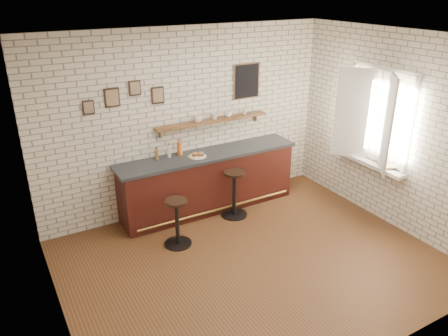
{
  "coord_description": "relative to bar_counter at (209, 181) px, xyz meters",
  "views": [
    {
      "loc": [
        -2.86,
        -4.2,
        3.59
      ],
      "look_at": [
        0.05,
        0.9,
        1.08
      ],
      "focal_mm": 35.0,
      "sensor_mm": 36.0,
      "label": 1
    }
  ],
  "objects": [
    {
      "name": "ground",
      "position": [
        -0.21,
        -1.7,
        -0.51
      ],
      "size": [
        5.0,
        5.0,
        0.0
      ],
      "primitive_type": "plane",
      "color": "brown",
      "rests_on": "ground"
    },
    {
      "name": "bar_counter",
      "position": [
        0.0,
        0.0,
        0.0
      ],
      "size": [
        3.1,
        0.65,
        1.01
      ],
      "color": "#401611",
      "rests_on": "ground"
    },
    {
      "name": "sandwich_plate",
      "position": [
        -0.22,
        -0.05,
        0.51
      ],
      "size": [
        0.28,
        0.28,
        0.01
      ],
      "primitive_type": "cylinder",
      "color": "white",
      "rests_on": "bar_counter"
    },
    {
      "name": "ciabatta_sandwich",
      "position": [
        -0.21,
        -0.05,
        0.55
      ],
      "size": [
        0.2,
        0.14,
        0.06
      ],
      "color": "tan",
      "rests_on": "sandwich_plate"
    },
    {
      "name": "potato_chips",
      "position": [
        -0.24,
        -0.05,
        0.52
      ],
      "size": [
        0.26,
        0.19,
        0.0
      ],
      "color": "gold",
      "rests_on": "sandwich_plate"
    },
    {
      "name": "bitters_bottle_brown",
      "position": [
        -0.83,
        0.16,
        0.59
      ],
      "size": [
        0.06,
        0.06,
        0.2
      ],
      "color": "brown",
      "rests_on": "bar_counter"
    },
    {
      "name": "bitters_bottle_white",
      "position": [
        -0.62,
        0.16,
        0.6
      ],
      "size": [
        0.06,
        0.06,
        0.23
      ],
      "color": "silver",
      "rests_on": "bar_counter"
    },
    {
      "name": "bitters_bottle_amber",
      "position": [
        -0.44,
        0.16,
        0.62
      ],
      "size": [
        0.07,
        0.07,
        0.28
      ],
      "color": "#B04D1C",
      "rests_on": "bar_counter"
    },
    {
      "name": "condiment_bottle_yellow",
      "position": [
        -0.42,
        0.16,
        0.58
      ],
      "size": [
        0.06,
        0.06,
        0.19
      ],
      "color": "yellow",
      "rests_on": "bar_counter"
    },
    {
      "name": "bar_stool_left",
      "position": [
        -0.93,
        -0.77,
        -0.12
      ],
      "size": [
        0.41,
        0.41,
        0.73
      ],
      "color": "black",
      "rests_on": "ground"
    },
    {
      "name": "bar_stool_right",
      "position": [
        0.25,
        -0.42,
        -0.08
      ],
      "size": [
        0.44,
        0.44,
        0.79
      ],
      "color": "black",
      "rests_on": "ground"
    },
    {
      "name": "wall_shelf",
      "position": [
        0.19,
        0.2,
        0.97
      ],
      "size": [
        2.0,
        0.18,
        0.18
      ],
      "color": "brown",
      "rests_on": "ground"
    },
    {
      "name": "shelf_cup_a",
      "position": [
        -0.08,
        0.2,
        1.05
      ],
      "size": [
        0.14,
        0.14,
        0.11
      ],
      "primitive_type": "imported",
      "rotation": [
        0.0,
        0.0,
        -0.01
      ],
      "color": "white",
      "rests_on": "wall_shelf"
    },
    {
      "name": "shelf_cup_b",
      "position": [
        0.23,
        0.2,
        1.04
      ],
      "size": [
        0.13,
        0.13,
        0.1
      ],
      "primitive_type": "imported",
      "rotation": [
        0.0,
        0.0,
        1.29
      ],
      "color": "white",
      "rests_on": "wall_shelf"
    },
    {
      "name": "shelf_cup_c",
      "position": [
        0.49,
        0.2,
        1.04
      ],
      "size": [
        0.16,
        0.16,
        0.09
      ],
      "primitive_type": "imported",
      "rotation": [
        0.0,
        0.0,
        1.09
      ],
      "color": "white",
      "rests_on": "wall_shelf"
    },
    {
      "name": "shelf_cup_d",
      "position": [
        0.81,
        0.2,
        1.04
      ],
      "size": [
        0.12,
        0.12,
        0.09
      ],
      "primitive_type": "imported",
      "rotation": [
        0.0,
        0.0,
        0.24
      ],
      "color": "white",
      "rests_on": "wall_shelf"
    },
    {
      "name": "back_wall_decor",
      "position": [
        0.02,
        0.28,
        1.54
      ],
      "size": [
        2.96,
        0.02,
        0.56
      ],
      "color": "black",
      "rests_on": "ground"
    },
    {
      "name": "window_sill",
      "position": [
        2.19,
        -1.4,
        0.39
      ],
      "size": [
        0.2,
        1.35,
        0.06
      ],
      "color": "white",
      "rests_on": "ground"
    },
    {
      "name": "casement_window",
      "position": [
        2.15,
        -1.4,
        1.14
      ],
      "size": [
        0.4,
        1.3,
        1.56
      ],
      "color": "white",
      "rests_on": "ground"
    },
    {
      "name": "book_lower",
      "position": [
        2.17,
        -1.68,
        0.43
      ],
      "size": [
        0.19,
        0.25,
        0.02
      ],
      "primitive_type": "imported",
      "rotation": [
        0.0,
        0.0,
        -0.07
      ],
      "color": "tan",
      "rests_on": "window_sill"
    },
    {
      "name": "book_upper",
      "position": [
        2.17,
        -1.71,
        0.45
      ],
      "size": [
        0.25,
        0.28,
        0.02
      ],
      "primitive_type": "imported",
      "rotation": [
        0.0,
        0.0,
        -0.38
      ],
      "color": "tan",
      "rests_on": "book_lower"
    }
  ]
}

